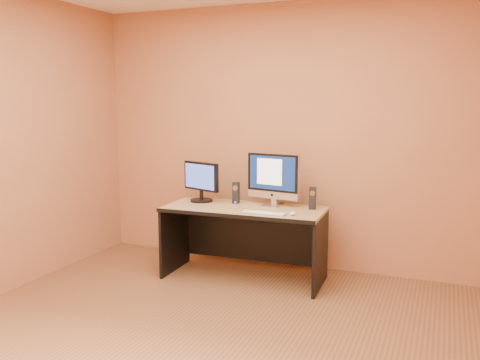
% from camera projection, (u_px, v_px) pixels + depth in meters
% --- Properties ---
extents(floor, '(4.00, 4.00, 0.00)m').
position_uv_depth(floor, '(194.00, 350.00, 3.41)').
color(floor, brown).
rests_on(floor, ground).
extents(walls, '(4.00, 4.00, 2.60)m').
position_uv_depth(walls, '(191.00, 157.00, 3.21)').
color(walls, '#AA6844').
rests_on(walls, ground).
extents(desk, '(1.49, 0.70, 0.68)m').
position_uv_depth(desk, '(244.00, 243.00, 4.73)').
color(desk, tan).
rests_on(desk, ground).
extents(imac, '(0.55, 0.27, 0.51)m').
position_uv_depth(imac, '(272.00, 179.00, 4.71)').
color(imac, '#BBBBC0').
rests_on(imac, desk).
extents(second_monitor, '(0.49, 0.35, 0.39)m').
position_uv_depth(second_monitor, '(201.00, 182.00, 4.94)').
color(second_monitor, black).
rests_on(second_monitor, desk).
extents(speaker_left, '(0.07, 0.08, 0.20)m').
position_uv_depth(speaker_left, '(236.00, 193.00, 4.87)').
color(speaker_left, black).
rests_on(speaker_left, desk).
extents(speaker_right, '(0.07, 0.08, 0.20)m').
position_uv_depth(speaker_right, '(313.00, 198.00, 4.59)').
color(speaker_right, black).
rests_on(speaker_right, desk).
extents(keyboard, '(0.40, 0.11, 0.02)m').
position_uv_depth(keyboard, '(263.00, 213.00, 4.41)').
color(keyboard, silver).
rests_on(keyboard, desk).
extents(mouse, '(0.07, 0.10, 0.03)m').
position_uv_depth(mouse, '(293.00, 213.00, 4.37)').
color(mouse, silver).
rests_on(mouse, desk).
extents(cable_a, '(0.05, 0.20, 0.01)m').
position_uv_depth(cable_a, '(281.00, 204.00, 4.84)').
color(cable_a, black).
rests_on(cable_a, desk).
extents(cable_b, '(0.10, 0.14, 0.01)m').
position_uv_depth(cable_b, '(278.00, 204.00, 4.83)').
color(cable_b, black).
rests_on(cable_b, desk).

